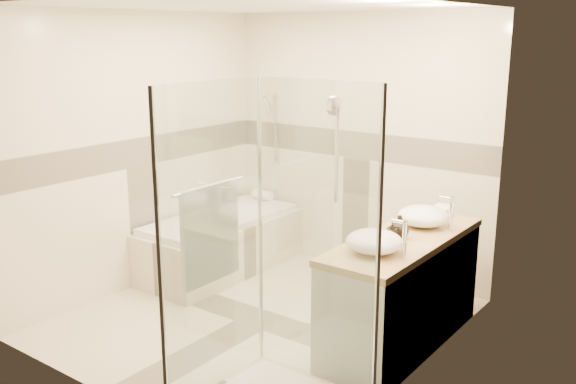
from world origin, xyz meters
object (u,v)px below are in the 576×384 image
Objects in this scene: vessel_sink_far at (374,241)px; amenity_bottle_b at (400,227)px; vanity at (402,291)px; shower_enclosure at (265,333)px; bathtub at (221,240)px; amenity_bottle_a at (392,232)px; vessel_sink_near at (423,216)px.

amenity_bottle_b reaches higher than vessel_sink_far.
vessel_sink_far is at bearing -92.74° from vanity.
vessel_sink_far is (0.27, 0.85, 0.42)m from shower_enclosure.
bathtub is 2.28m from amenity_bottle_a.
bathtub is 2.47m from shower_enclosure.
amenity_bottle_a is at bearing -97.42° from vanity.
shower_enclosure reaches higher than bathtub.
amenity_bottle_a is (0.00, -0.50, 0.00)m from vessel_sink_near.
amenity_bottle_a is at bearing 90.00° from vessel_sink_far.
shower_enclosure reaches higher than amenity_bottle_a.
shower_enclosure is at bearing -41.10° from bathtub.
bathtub is 2.26m from amenity_bottle_b.
shower_enclosure reaches higher than vanity.
vanity is 0.79× the size of shower_enclosure.
bathtub is 2.22m from vessel_sink_near.
shower_enclosure is at bearing -102.52° from amenity_bottle_b.
bathtub is 2.18m from vanity.
vessel_sink_far is at bearing -90.00° from amenity_bottle_a.
shower_enclosure reaches higher than amenity_bottle_b.
amenity_bottle_b is (0.00, 0.11, 0.01)m from amenity_bottle_a.
vanity is 10.06× the size of amenity_bottle_a.
vessel_sink_near is at bearing 90.00° from vessel_sink_far.
vessel_sink_near is at bearing 80.45° from shower_enclosure.
amenity_bottle_a is (2.13, -0.50, 0.62)m from bathtub.
vessel_sink_near is at bearing 93.26° from vanity.
amenity_bottle_b is (-0.02, -0.04, 0.51)m from vanity.
vanity reaches higher than bathtub.
amenity_bottle_b is (0.27, 1.23, 0.43)m from shower_enclosure.
vanity is 0.65m from vessel_sink_far.
amenity_bottle_a is at bearing -90.00° from vessel_sink_near.
vessel_sink_far is (0.00, -0.77, -0.00)m from vessel_sink_near.
amenity_bottle_b reaches higher than bathtub.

